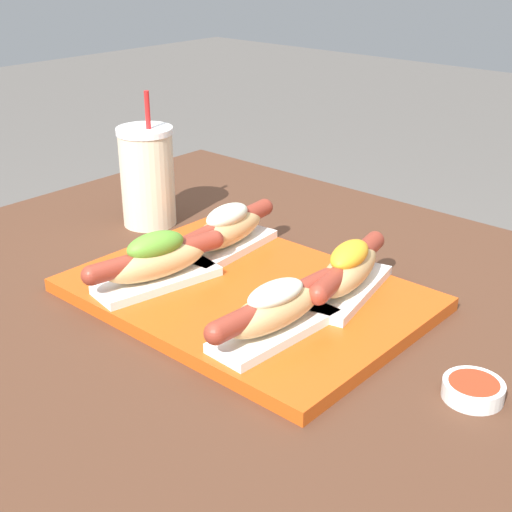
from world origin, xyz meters
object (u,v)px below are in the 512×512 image
(serving_tray, at_px, (246,294))
(hot_dog_3, at_px, (349,270))
(hot_dog_0, at_px, (157,261))
(drink_cup, at_px, (147,176))
(sauce_bowl, at_px, (473,389))
(hot_dog_2, at_px, (228,230))
(hot_dog_1, at_px, (275,310))

(serving_tray, xyz_separation_m, hot_dog_3, (0.11, 0.08, 0.04))
(hot_dog_0, distance_m, hot_dog_3, 0.25)
(hot_dog_3, relative_size, drink_cup, 0.93)
(serving_tray, relative_size, drink_cup, 2.00)
(drink_cup, bearing_deg, hot_dog_3, -3.05)
(serving_tray, distance_m, drink_cup, 0.33)
(serving_tray, relative_size, hot_dog_3, 2.15)
(drink_cup, bearing_deg, serving_tray, -17.64)
(serving_tray, height_order, hot_dog_0, hot_dog_0)
(serving_tray, xyz_separation_m, hot_dog_0, (-0.10, -0.07, 0.04))
(serving_tray, bearing_deg, sauce_bowl, -0.57)
(hot_dog_2, relative_size, sauce_bowl, 3.27)
(hot_dog_1, bearing_deg, hot_dog_2, 146.45)
(hot_dog_1, distance_m, drink_cup, 0.45)
(hot_dog_3, xyz_separation_m, drink_cup, (-0.42, 0.02, 0.03))
(serving_tray, relative_size, hot_dog_2, 2.12)
(hot_dog_2, bearing_deg, hot_dog_1, -33.55)
(hot_dog_0, distance_m, sauce_bowl, 0.43)
(hot_dog_0, xyz_separation_m, hot_dog_1, (0.20, 0.00, -0.00))
(hot_dog_2, relative_size, hot_dog_3, 1.02)
(drink_cup, bearing_deg, hot_dog_2, -7.20)
(hot_dog_3, height_order, sauce_bowl, hot_dog_3)
(hot_dog_0, relative_size, sauce_bowl, 3.23)
(hot_dog_3, bearing_deg, hot_dog_1, -91.22)
(hot_dog_0, bearing_deg, drink_cup, 141.68)
(sauce_bowl, bearing_deg, serving_tray, 179.43)
(drink_cup, bearing_deg, sauce_bowl, -9.07)
(hot_dog_1, height_order, sauce_bowl, hot_dog_1)
(serving_tray, xyz_separation_m, drink_cup, (-0.31, 0.10, 0.07))
(hot_dog_2, bearing_deg, serving_tray, -35.24)
(hot_dog_1, bearing_deg, sauce_bowl, 16.07)
(serving_tray, height_order, drink_cup, drink_cup)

